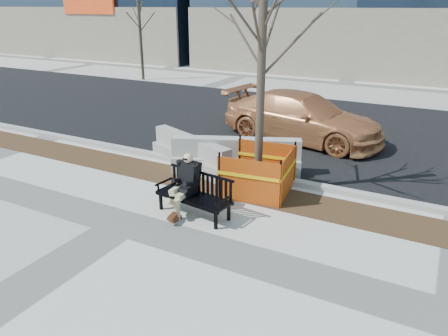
{
  "coord_description": "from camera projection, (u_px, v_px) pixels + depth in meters",
  "views": [
    {
      "loc": [
        5.39,
        -5.81,
        4.16
      ],
      "look_at": [
        1.44,
        1.59,
        0.93
      ],
      "focal_mm": 34.04,
      "sensor_mm": 36.0,
      "label": 1
    }
  ],
  "objects": [
    {
      "name": "sedan",
      "position": [
        301.0,
        140.0,
        14.0
      ],
      "size": [
        5.56,
        2.99,
        1.53
      ],
      "primitive_type": "imported",
      "rotation": [
        0.0,
        0.0,
        1.41
      ],
      "color": "#BA7444",
      "rests_on": "ground"
    },
    {
      "name": "seated_man",
      "position": [
        187.0,
        211.0,
        9.17
      ],
      "size": [
        0.67,
        0.98,
        1.28
      ],
      "primitive_type": null,
      "rotation": [
        0.0,
        0.0,
        -0.14
      ],
      "color": "black",
      "rests_on": "ground"
    },
    {
      "name": "bench",
      "position": [
        194.0,
        215.0,
        9.01
      ],
      "size": [
        1.78,
        0.84,
        0.91
      ],
      "primitive_type": null,
      "rotation": [
        0.0,
        0.0,
        -0.14
      ],
      "color": "black",
      "rests_on": "ground"
    },
    {
      "name": "far_tree_left",
      "position": [
        143.0,
        80.0,
        25.27
      ],
      "size": [
        2.19,
        2.19,
        5.24
      ],
      "primitive_type": null,
      "rotation": [
        0.0,
        0.0,
        0.14
      ],
      "color": "#453A2C",
      "rests_on": "ground"
    },
    {
      "name": "asphalt_street",
      "position": [
        281.0,
        124.0,
        15.89
      ],
      "size": [
        60.0,
        10.4,
        0.01
      ],
      "primitive_type": "cube",
      "color": "black",
      "rests_on": "ground"
    },
    {
      "name": "tree_fence",
      "position": [
        257.0,
        191.0,
        10.13
      ],
      "size": [
        2.49,
        2.49,
        5.6
      ],
      "primitive_type": null,
      "rotation": [
        0.0,
        0.0,
        0.12
      ],
      "color": "#DD4C11",
      "rests_on": "ground"
    },
    {
      "name": "jersey_barrier_right",
      "position": [
        236.0,
        172.0,
        11.28
      ],
      "size": [
        3.35,
        1.91,
        0.96
      ],
      "primitive_type": null,
      "rotation": [
        0.0,
        0.0,
        0.4
      ],
      "color": "#9F9D94",
      "rests_on": "ground"
    },
    {
      "name": "mulch_strip",
      "position": [
        193.0,
        180.0,
        10.79
      ],
      "size": [
        40.0,
        1.2,
        0.02
      ],
      "primitive_type": "cube",
      "color": "#47301C",
      "rests_on": "ground"
    },
    {
      "name": "ground",
      "position": [
        125.0,
        223.0,
        8.65
      ],
      "size": [
        120.0,
        120.0,
        0.0
      ],
      "primitive_type": "plane",
      "color": "beige",
      "rests_on": "ground"
    },
    {
      "name": "curb",
      "position": [
        211.0,
        166.0,
        11.55
      ],
      "size": [
        60.0,
        0.25,
        0.12
      ],
      "primitive_type": "cube",
      "color": "#9E9B93",
      "rests_on": "ground"
    },
    {
      "name": "jersey_barrier_left",
      "position": [
        191.0,
        166.0,
        11.69
      ],
      "size": [
        3.02,
        1.68,
        0.86
      ],
      "primitive_type": null,
      "rotation": [
        0.0,
        0.0,
        -0.38
      ],
      "color": "gray",
      "rests_on": "ground"
    }
  ]
}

